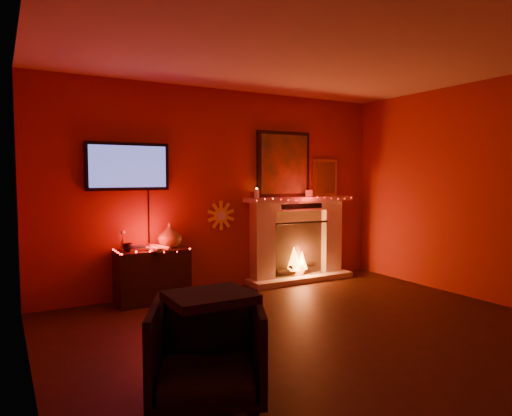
{
  "coord_description": "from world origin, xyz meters",
  "views": [
    {
      "loc": [
        -2.68,
        -3.12,
        1.53
      ],
      "look_at": [
        0.05,
        1.7,
        1.15
      ],
      "focal_mm": 32.0,
      "sensor_mm": 36.0,
      "label": 1
    }
  ],
  "objects_px": {
    "tv": "(128,167)",
    "console_table": "(154,271)",
    "fireplace": "(297,231)",
    "sunburst_clock": "(221,216)",
    "armchair": "(207,351)"
  },
  "relations": [
    {
      "from": "tv",
      "to": "console_table",
      "type": "relative_size",
      "value": 1.3
    },
    {
      "from": "console_table",
      "to": "tv",
      "type": "bearing_deg",
      "value": 140.99
    },
    {
      "from": "tv",
      "to": "console_table",
      "type": "bearing_deg",
      "value": -39.01
    },
    {
      "from": "sunburst_clock",
      "to": "armchair",
      "type": "xyz_separation_m",
      "value": [
        -1.42,
        -2.81,
        -0.65
      ]
    },
    {
      "from": "tv",
      "to": "console_table",
      "type": "xyz_separation_m",
      "value": [
        0.24,
        -0.19,
        -1.26
      ]
    },
    {
      "from": "armchair",
      "to": "sunburst_clock",
      "type": "bearing_deg",
      "value": 87.77
    },
    {
      "from": "tv",
      "to": "fireplace",
      "type": "bearing_deg",
      "value": -1.5
    },
    {
      "from": "console_table",
      "to": "fireplace",
      "type": "bearing_deg",
      "value": 3.34
    },
    {
      "from": "fireplace",
      "to": "sunburst_clock",
      "type": "distance_m",
      "value": 1.23
    },
    {
      "from": "tv",
      "to": "sunburst_clock",
      "type": "distance_m",
      "value": 1.41
    },
    {
      "from": "console_table",
      "to": "sunburst_clock",
      "type": "bearing_deg",
      "value": 12.26
    },
    {
      "from": "tv",
      "to": "sunburst_clock",
      "type": "relative_size",
      "value": 3.1
    },
    {
      "from": "fireplace",
      "to": "tv",
      "type": "bearing_deg",
      "value": 178.5
    },
    {
      "from": "fireplace",
      "to": "console_table",
      "type": "xyz_separation_m",
      "value": [
        -2.2,
        -0.13,
        -0.34
      ]
    },
    {
      "from": "console_table",
      "to": "armchair",
      "type": "xyz_separation_m",
      "value": [
        -0.41,
        -2.59,
        -0.03
      ]
    }
  ]
}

